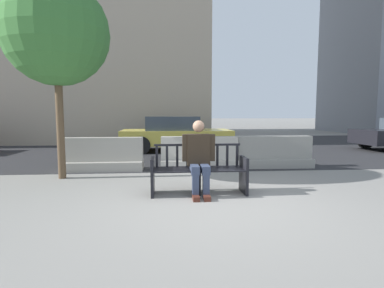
{
  "coord_description": "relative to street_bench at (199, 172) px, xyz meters",
  "views": [
    {
      "loc": [
        -0.74,
        -4.55,
        1.42
      ],
      "look_at": [
        -0.19,
        2.19,
        0.75
      ],
      "focal_mm": 28.0,
      "sensor_mm": 36.0,
      "label": 1
    }
  ],
  "objects": [
    {
      "name": "ground_plane",
      "position": [
        0.19,
        -0.72,
        -0.4
      ],
      "size": [
        200.0,
        200.0,
        0.0
      ],
      "primitive_type": "plane",
      "color": "gray"
    },
    {
      "name": "street_asphalt",
      "position": [
        0.19,
        7.98,
        -0.39
      ],
      "size": [
        120.0,
        12.0,
        0.01
      ],
      "primitive_type": "cube",
      "color": "#28282B",
      "rests_on": "ground"
    },
    {
      "name": "street_bench",
      "position": [
        0.0,
        0.0,
        0.0
      ],
      "size": [
        1.69,
        0.54,
        0.88
      ],
      "color": "black",
      "rests_on": "ground"
    },
    {
      "name": "seated_person",
      "position": [
        -0.0,
        -0.06,
        0.29
      ],
      "size": [
        0.58,
        0.72,
        1.31
      ],
      "color": "#2D2319",
      "rests_on": "ground"
    },
    {
      "name": "jersey_barrier_centre",
      "position": [
        0.28,
        2.5,
        -0.06
      ],
      "size": [
        2.03,
        0.77,
        0.84
      ],
      "color": "#ADA89E",
      "rests_on": "ground"
    },
    {
      "name": "jersey_barrier_left",
      "position": [
        -2.19,
        2.41,
        -0.06
      ],
      "size": [
        2.01,
        0.7,
        0.84
      ],
      "color": "#9E998E",
      "rests_on": "ground"
    },
    {
      "name": "jersey_barrier_right",
      "position": [
        2.31,
        2.55,
        -0.06
      ],
      "size": [
        2.01,
        0.7,
        0.84
      ],
      "color": "gray",
      "rests_on": "ground"
    },
    {
      "name": "street_tree",
      "position": [
        -2.9,
        1.51,
        2.74
      ],
      "size": [
        2.24,
        2.24,
        4.27
      ],
      "color": "brown",
      "rests_on": "ground"
    },
    {
      "name": "car_taxi_near",
      "position": [
        -0.26,
        6.38,
        0.27
      ],
      "size": [
        4.23,
        2.1,
        1.34
      ],
      "color": "#DBC64C",
      "rests_on": "ground"
    }
  ]
}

